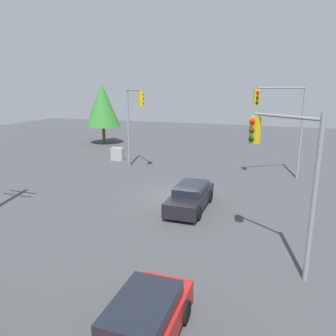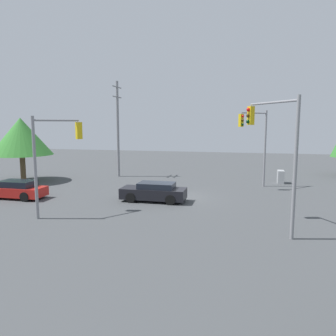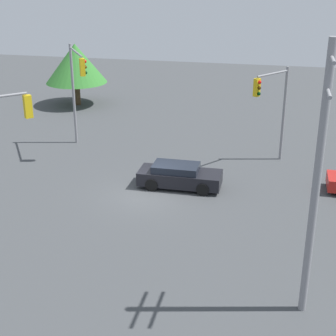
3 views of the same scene
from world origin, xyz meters
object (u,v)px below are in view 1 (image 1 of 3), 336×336
object	(u,v)px
sedan_red	(140,327)
traffic_signal_main	(133,115)
traffic_signal_cross	(285,116)
electrical_cabinet	(118,154)
traffic_signal_aux	(287,164)
sedan_dark	(190,197)

from	to	relation	value
sedan_red	traffic_signal_main	distance (m)	19.76
traffic_signal_cross	electrical_cabinet	xyz separation A→B (m)	(-14.35, 1.87, -4.10)
electrical_cabinet	traffic_signal_cross	bearing A→B (deg)	-7.41
traffic_signal_cross	traffic_signal_aux	xyz separation A→B (m)	(0.08, -12.62, -0.63)
sedan_dark	traffic_signal_aux	distance (m)	7.64
sedan_dark	sedan_red	distance (m)	10.45
traffic_signal_cross	electrical_cabinet	size ratio (longest dim) A/B	5.76
traffic_signal_cross	traffic_signal_aux	bearing A→B (deg)	57.65
sedan_dark	sedan_red	size ratio (longest dim) A/B	1.03
traffic_signal_main	electrical_cabinet	xyz separation A→B (m)	(-2.79, 2.45, -3.92)
sedan_red	traffic_signal_main	size ratio (longest dim) A/B	0.68
sedan_dark	traffic_signal_main	xyz separation A→B (m)	(-6.79, 7.21, 3.84)
traffic_signal_cross	traffic_signal_main	bearing A→B (deg)	-29.84
traffic_signal_aux	traffic_signal_main	bearing A→B (deg)	-8.89
sedan_dark	traffic_signal_aux	xyz separation A→B (m)	(4.85, -4.83, 3.39)
sedan_red	traffic_signal_cross	world-z (taller)	traffic_signal_cross
traffic_signal_main	traffic_signal_aux	distance (m)	16.75
traffic_signal_main	electrical_cabinet	bearing A→B (deg)	-176.11
traffic_signal_cross	electrical_cabinet	bearing A→B (deg)	-40.11
traffic_signal_main	electrical_cabinet	distance (m)	5.40
sedan_dark	traffic_signal_cross	world-z (taller)	traffic_signal_cross
electrical_cabinet	sedan_red	bearing A→B (deg)	-61.19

